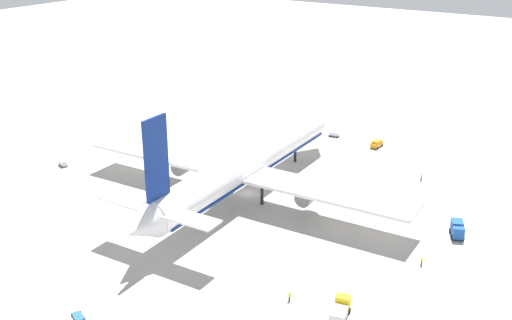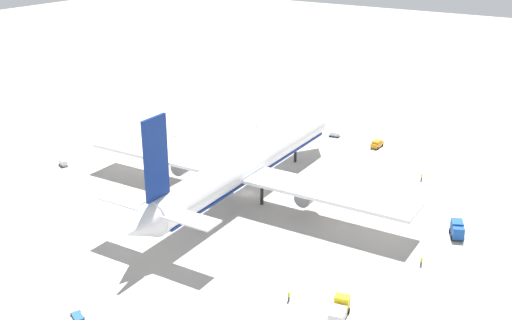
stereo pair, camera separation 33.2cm
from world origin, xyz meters
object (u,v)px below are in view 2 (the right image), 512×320
at_px(service_van, 377,144).
at_px(traffic_cone_0, 174,136).
at_px(baggage_cart_1, 77,316).
at_px(traffic_cone_1, 380,320).
at_px(ground_worker_0, 421,261).
at_px(baggage_cart_0, 334,134).
at_px(ground_worker_3, 422,177).
at_px(traffic_cone_2, 256,126).
at_px(baggage_cart_2, 63,163).
at_px(service_truck_2, 340,310).
at_px(ground_worker_1, 289,296).
at_px(airliner, 245,165).
at_px(service_truck_0, 457,229).

distance_m(service_van, traffic_cone_0, 55.86).
height_order(baggage_cart_1, traffic_cone_1, traffic_cone_1).
bearing_deg(ground_worker_0, baggage_cart_0, 39.10).
bearing_deg(ground_worker_3, traffic_cone_2, 77.11).
xyz_separation_m(ground_worker_3, traffic_cone_1, (-56.04, -13.13, -0.64)).
bearing_deg(service_van, baggage_cart_2, 132.48).
xyz_separation_m(service_van, baggage_cart_0, (1.60, 13.39, -0.32)).
bearing_deg(baggage_cart_0, baggage_cart_2, 140.53).
distance_m(service_truck_2, service_van, 77.85).
bearing_deg(ground_worker_1, service_van, 12.31).
relative_size(baggage_cart_0, ground_worker_1, 2.09).
relative_size(airliner, baggage_cart_0, 21.55).
bearing_deg(service_truck_0, airliner, 98.52).
xyz_separation_m(airliner, service_van, (44.69, -12.32, -6.22)).
bearing_deg(ground_worker_0, traffic_cone_2, 53.68).
bearing_deg(service_truck_0, baggage_cart_0, 49.13).
bearing_deg(baggage_cart_0, service_truck_0, -130.87).
height_order(ground_worker_1, ground_worker_3, ground_worker_3).
bearing_deg(baggage_cart_2, traffic_cone_1, -100.48).
xyz_separation_m(service_van, baggage_cart_2, (-54.72, 59.76, -0.23)).
bearing_deg(traffic_cone_2, ground_worker_3, -102.89).
relative_size(baggage_cart_1, ground_worker_3, 1.74).
bearing_deg(service_truck_0, ground_worker_0, 171.74).
distance_m(traffic_cone_1, traffic_cone_2, 95.90).
xyz_separation_m(baggage_cart_2, traffic_cone_1, (-16.73, -90.44, -0.52)).
height_order(service_truck_0, ground_worker_1, service_truck_0).
relative_size(airliner, baggage_cart_2, 22.43).
height_order(airliner, baggage_cart_0, airliner).
distance_m(service_van, ground_worker_1, 76.02).
height_order(baggage_cart_2, traffic_cone_2, baggage_cart_2).
relative_size(service_truck_2, baggage_cart_2, 1.61).
bearing_deg(airliner, ground_worker_1, -136.04).
xyz_separation_m(ground_worker_1, traffic_cone_0, (51.16, 67.05, -0.61)).
distance_m(baggage_cart_1, ground_worker_0, 58.61).
bearing_deg(ground_worker_0, traffic_cone_1, -178.91).
height_order(ground_worker_1, traffic_cone_1, ground_worker_1).
bearing_deg(baggage_cart_1, baggage_cart_2, 51.10).
height_order(airliner, baggage_cart_1, airliner).
bearing_deg(ground_worker_0, traffic_cone_0, 70.30).
height_order(service_truck_0, baggage_cart_0, service_truck_0).
xyz_separation_m(airliner, baggage_cart_2, (-10.02, 47.44, -6.46)).
distance_m(airliner, service_truck_0, 45.54).
distance_m(service_truck_0, baggage_cart_2, 93.64).
bearing_deg(service_truck_2, baggage_cart_2, 77.32).
xyz_separation_m(service_truck_0, baggage_cart_2, (-16.72, 92.13, -0.80)).
bearing_deg(ground_worker_1, baggage_cart_0, 21.31).
distance_m(baggage_cart_1, traffic_cone_2, 96.87).
relative_size(ground_worker_3, traffic_cone_2, 3.26).
relative_size(baggage_cart_1, traffic_cone_0, 5.68).
xyz_separation_m(ground_worker_3, traffic_cone_2, (12.37, 54.08, -0.64)).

